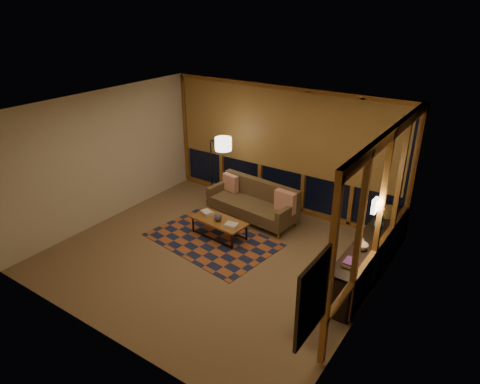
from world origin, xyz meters
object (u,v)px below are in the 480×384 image
Objects in this scene: sofa at (252,202)px; floor_lamp at (211,169)px; bookshelf at (369,255)px; coffee_table at (219,228)px.

floor_lamp is at bearing 177.34° from sofa.
floor_lamp reaches higher than sofa.
sofa is at bearing 168.14° from bookshelf.
coffee_table is 0.68× the size of floor_lamp.
floor_lamp reaches higher than bookshelf.
bookshelf reaches higher than coffee_table.
coffee_table is 1.71m from floor_lamp.
coffee_table is 0.39× the size of bookshelf.
floor_lamp reaches higher than coffee_table.
coffee_table is at bearing -91.41° from sofa.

